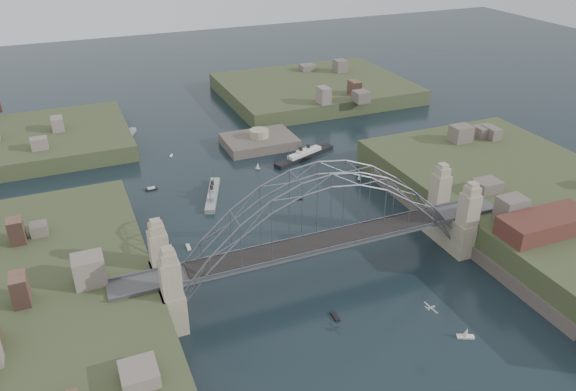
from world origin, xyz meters
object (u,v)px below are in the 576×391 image
Objects in this scene: wharf_shed at (546,224)px; bridge at (323,224)px; naval_cruiser_far at (126,138)px; naval_cruiser_near at (213,194)px; fort_island at (259,147)px; ocean_liner at (305,155)px.

bridge is at bearing 162.35° from wharf_shed.
naval_cruiser_far is at bearing 105.94° from bridge.
bridge is 5.31× the size of naval_cruiser_far.
naval_cruiser_near is 51.02m from naval_cruiser_far.
bridge is at bearing -99.73° from fort_island.
fort_island is 16.92m from ocean_liner.
naval_cruiser_near is at bearing -73.06° from naval_cruiser_far.
bridge is 60.90m from ocean_liner.
naval_cruiser_far is (-70.03, 105.13, -9.14)m from wharf_shed.
naval_cruiser_near reaches higher than ocean_liner.
bridge is at bearing -110.83° from ocean_liner.
wharf_shed is at bearing -45.60° from naval_cruiser_near.
bridge reaches higher than naval_cruiser_far.
naval_cruiser_near is at bearing 134.40° from wharf_shed.
fort_island is 1.22× the size of naval_cruiser_near.
fort_island is at bearing 80.27° from bridge.
fort_island is at bearing 50.08° from naval_cruiser_near.
naval_cruiser_near is at bearing 104.77° from bridge.
naval_cruiser_near is (-11.16, 42.32, -11.47)m from bridge.
fort_island is 1.10× the size of wharf_shed.
wharf_shed is 1.26× the size of naval_cruiser_far.
bridge is 4.20× the size of wharf_shed.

